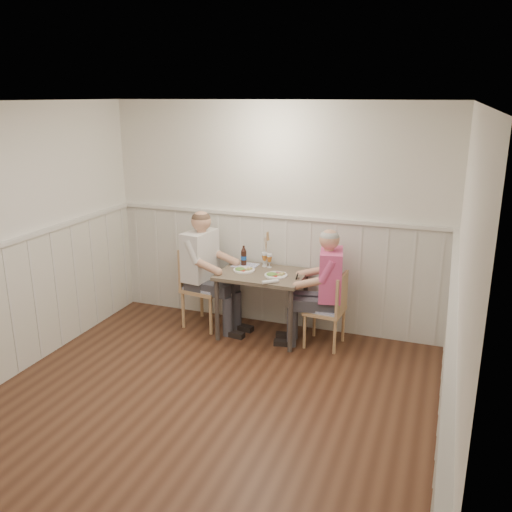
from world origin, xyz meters
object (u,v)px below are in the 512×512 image
at_px(diner_cream, 204,279).
at_px(chair_right, 330,307).
at_px(dining_table, 262,281).
at_px(man_in_pink, 326,297).
at_px(chair_left, 201,283).
at_px(beer_bottle, 244,257).
at_px(grass_vase, 265,250).

bearing_deg(diner_cream, chair_right, -0.67).
xyz_separation_m(dining_table, man_in_pink, (0.73, -0.00, -0.09)).
relative_size(chair_right, chair_left, 0.87).
relative_size(chair_left, beer_bottle, 4.06).
relative_size(beer_bottle, grass_vase, 0.55).
relative_size(dining_table, chair_right, 1.14).
xyz_separation_m(man_in_pink, grass_vase, (-0.79, 0.26, 0.39)).
height_order(chair_left, grass_vase, grass_vase).
distance_m(diner_cream, beer_bottle, 0.54).
relative_size(chair_right, diner_cream, 0.59).
relative_size(dining_table, grass_vase, 2.20).
xyz_separation_m(chair_right, diner_cream, (-1.50, 0.02, 0.14)).
height_order(dining_table, man_in_pink, man_in_pink).
bearing_deg(dining_table, man_in_pink, -0.11).
xyz_separation_m(chair_right, man_in_pink, (-0.05, 0.01, 0.11)).
height_order(diner_cream, beer_bottle, diner_cream).
distance_m(man_in_pink, grass_vase, 0.91).
distance_m(man_in_pink, beer_bottle, 1.08).
xyz_separation_m(dining_table, beer_bottle, (-0.29, 0.19, 0.20)).
bearing_deg(dining_table, chair_left, 177.08).
height_order(diner_cream, grass_vase, diner_cream).
xyz_separation_m(diner_cream, grass_vase, (0.67, 0.25, 0.35)).
relative_size(chair_right, man_in_pink, 0.63).
relative_size(man_in_pink, beer_bottle, 5.65).
xyz_separation_m(chair_left, beer_bottle, (0.48, 0.15, 0.34)).
xyz_separation_m(chair_left, grass_vase, (0.72, 0.22, 0.43)).
bearing_deg(grass_vase, beer_bottle, -164.01).
relative_size(chair_right, grass_vase, 1.93).
xyz_separation_m(dining_table, chair_right, (0.78, -0.01, -0.20)).
bearing_deg(dining_table, beer_bottle, 147.49).
bearing_deg(man_in_pink, diner_cream, 179.78).
distance_m(chair_right, man_in_pink, 0.12).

